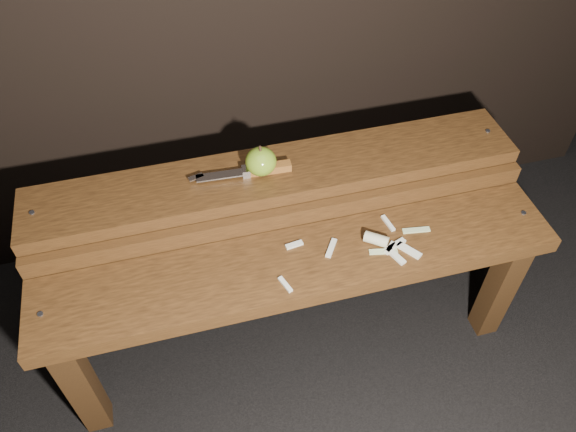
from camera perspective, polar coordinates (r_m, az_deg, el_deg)
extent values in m
plane|color=black|center=(1.64, 0.55, -12.24)|extent=(60.00, 60.00, 0.00)
cube|color=#331E0C|center=(1.44, -20.29, -15.76)|extent=(0.06, 0.06, 0.38)
cube|color=#331E0C|center=(1.60, 20.73, -6.74)|extent=(0.06, 0.06, 0.38)
cube|color=#432610|center=(1.28, 1.27, -5.04)|extent=(1.20, 0.20, 0.04)
cylinder|color=slate|center=(1.28, -23.86, -9.11)|extent=(0.01, 0.01, 0.00)
cylinder|color=slate|center=(1.47, 22.82, 0.29)|extent=(0.01, 0.01, 0.00)
cube|color=#331E0C|center=(1.58, -20.81, -5.48)|extent=(0.06, 0.06, 0.46)
cube|color=#331E0C|center=(1.73, 16.38, 1.75)|extent=(0.06, 0.06, 0.46)
cube|color=#432610|center=(1.32, -0.06, -0.14)|extent=(1.20, 0.02, 0.05)
cube|color=#432610|center=(1.36, -1.19, 4.16)|extent=(1.20, 0.18, 0.04)
cylinder|color=slate|center=(1.37, -24.58, 0.31)|extent=(0.01, 0.01, 0.00)
cylinder|color=slate|center=(1.54, 19.64, 8.13)|extent=(0.01, 0.01, 0.00)
ellipsoid|color=olive|center=(1.32, -2.78, 5.56)|extent=(0.07, 0.07, 0.07)
cylinder|color=#382314|center=(1.29, -2.84, 6.86)|extent=(0.01, 0.01, 0.01)
cube|color=brown|center=(1.34, -1.81, 4.87)|extent=(0.10, 0.03, 0.02)
cube|color=silver|center=(1.33, -4.30, 4.51)|extent=(0.02, 0.03, 0.02)
cube|color=silver|center=(1.33, -7.00, 4.11)|extent=(0.11, 0.03, 0.00)
cube|color=silver|center=(1.33, -9.34, 3.91)|extent=(0.04, 0.02, 0.00)
cube|color=beige|center=(1.29, 10.84, -3.97)|extent=(0.03, 0.06, 0.01)
cube|color=beige|center=(1.30, 12.19, -3.43)|extent=(0.05, 0.06, 0.01)
cube|color=beige|center=(1.29, 0.63, -2.94)|extent=(0.04, 0.02, 0.01)
cube|color=beige|center=(1.31, 10.90, -2.87)|extent=(0.05, 0.03, 0.01)
cube|color=beige|center=(1.30, 10.30, -3.21)|extent=(0.04, 0.03, 0.01)
cube|color=beige|center=(1.28, 4.42, -3.26)|extent=(0.04, 0.05, 0.01)
cube|color=beige|center=(1.35, 10.13, -0.72)|extent=(0.02, 0.05, 0.01)
cube|color=beige|center=(1.22, -0.28, -6.96)|extent=(0.02, 0.05, 0.01)
cylinder|color=#C9BB8C|center=(1.30, 8.95, -2.35)|extent=(0.06, 0.05, 0.03)
cube|color=#BCC988|center=(1.35, 12.89, -1.41)|extent=(0.07, 0.02, 0.00)
cube|color=#BCC988|center=(1.29, 9.65, -3.57)|extent=(0.07, 0.03, 0.00)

